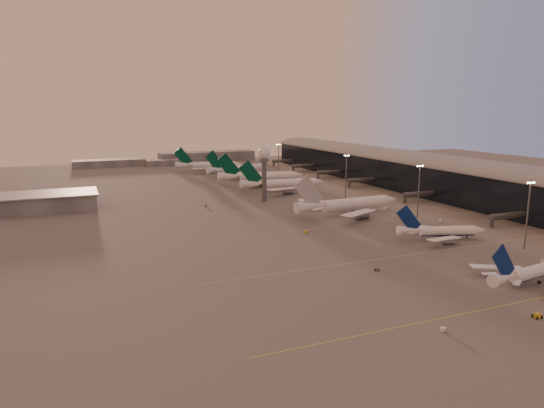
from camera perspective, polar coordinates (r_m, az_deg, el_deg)
name	(u,v)px	position (r m, az deg, el deg)	size (l,w,h in m)	color
ground	(390,269)	(158.26, 13.75, -7.45)	(700.00, 700.00, 0.00)	#5A5858
taxiway_markings	(370,222)	(218.95, 11.45, -2.14)	(180.00, 185.25, 0.02)	#D7C64B
terminal	(429,175)	(306.24, 18.01, 3.31)	(57.00, 362.00, 23.04)	black
hangar	(8,204)	(265.58, -28.65, -0.02)	(82.00, 27.00, 8.50)	slate
radar_tower	(264,163)	(259.84, -0.94, 4.86)	(6.40, 6.40, 31.10)	#4F5256
mast_a	(528,212)	(194.20, 27.89, -0.79)	(3.60, 0.56, 25.00)	#4F5256
mast_b	(419,189)	(230.34, 16.89, 1.74)	(3.60, 0.56, 25.00)	#4F5256
mast_c	(346,174)	(271.84, 8.72, 3.48)	(3.60, 0.56, 25.00)	#4F5256
mast_d	(278,159)	(350.48, 0.77, 5.33)	(3.60, 0.56, 25.00)	#4F5256
distant_horizon	(180,159)	(457.04, -10.81, 5.27)	(165.00, 37.50, 9.00)	slate
narrowbody_near	(531,275)	(159.02, 28.21, -7.33)	(35.81, 28.44, 14.01)	white
narrowbody_mid	(441,232)	(197.47, 19.27, -3.18)	(34.17, 26.82, 13.82)	white
widebody_white	(349,207)	(233.43, 9.03, -0.35)	(57.73, 46.16, 20.30)	white
greentail_a	(283,186)	(294.69, 1.34, 2.19)	(54.08, 43.48, 19.66)	white
greentail_b	(261,178)	(323.16, -1.26, 3.04)	(58.33, 46.78, 21.29)	white
greentail_c	(239,170)	(367.39, -3.94, 3.97)	(53.77, 42.88, 19.93)	white
greentail_d	(209,167)	(394.31, -7.41, 4.39)	(53.68, 43.05, 19.59)	white
gsv_truck_a	(445,327)	(119.77, 19.67, -13.47)	(5.33, 2.16, 2.12)	white
gsv_tug_near	(537,316)	(135.84, 28.73, -11.47)	(2.53, 4.08, 1.14)	gold
gsv_catering_a	(544,257)	(181.99, 29.33, -5.47)	(5.12, 2.69, 4.07)	white
gsv_tug_mid	(377,269)	(155.57, 12.25, -7.53)	(3.63, 3.12, 0.89)	#595C5E
gsv_truck_b	(441,220)	(227.00, 19.27, -1.76)	(6.51, 4.41, 2.48)	white
gsv_truck_c	(307,230)	(197.06, 4.09, -3.12)	(5.49, 3.37, 2.09)	gold
gsv_catering_b	(387,205)	(249.50, 13.36, -0.11)	(5.43, 3.44, 4.12)	white
gsv_tug_far	(309,201)	(262.00, 4.32, 0.35)	(3.49, 3.73, 0.92)	white
gsv_truck_d	(206,204)	(251.08, -7.82, -0.02)	(3.38, 6.39, 2.45)	#595C5E
gsv_tug_hangar	(315,185)	(316.49, 5.10, 2.23)	(3.78, 2.42, 1.04)	gold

